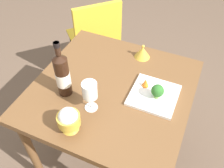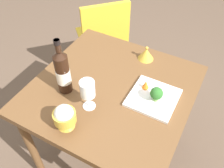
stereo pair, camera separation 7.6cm
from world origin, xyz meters
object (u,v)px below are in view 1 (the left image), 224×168
(serving_plate, at_px, (154,95))
(broccoli_floret, at_px, (157,91))
(wine_glass, at_px, (90,91))
(carrot_garnish_left, at_px, (145,83))
(chair_near_window, at_px, (96,35))
(wine_bottle, at_px, (63,75))
(rice_bowl_lid, at_px, (142,52))
(rice_bowl, at_px, (69,120))

(serving_plate, distance_m, broccoli_floret, 0.06)
(wine_glass, height_order, carrot_garnish_left, wine_glass)
(serving_plate, xyz_separation_m, carrot_garnish_left, (-0.07, 0.04, 0.03))
(chair_near_window, distance_m, wine_bottle, 0.96)
(wine_bottle, xyz_separation_m, carrot_garnish_left, (0.39, 0.21, -0.09))
(broccoli_floret, relative_size, carrot_garnish_left, 1.65)
(wine_glass, relative_size, serving_plate, 0.71)
(wine_bottle, bearing_deg, carrot_garnish_left, 28.24)
(chair_near_window, bearing_deg, wine_glass, -110.03)
(chair_near_window, height_order, wine_bottle, wine_bottle)
(wine_bottle, xyz_separation_m, broccoli_floret, (0.47, 0.15, -0.07))
(rice_bowl_lid, xyz_separation_m, carrot_garnish_left, (0.10, -0.25, 0.00))
(serving_plate, bearing_deg, rice_bowl, -130.10)
(rice_bowl_lid, distance_m, serving_plate, 0.34)
(broccoli_floret, xyz_separation_m, carrot_garnish_left, (-0.08, 0.06, -0.02))
(chair_near_window, relative_size, broccoli_floret, 9.91)
(chair_near_window, bearing_deg, carrot_garnish_left, -90.83)
(chair_near_window, xyz_separation_m, serving_plate, (0.71, -0.68, 0.24))
(wine_glass, height_order, broccoli_floret, wine_glass)
(rice_bowl_lid, bearing_deg, chair_near_window, 144.07)
(carrot_garnish_left, bearing_deg, rice_bowl, -120.94)
(rice_bowl, xyz_separation_m, broccoli_floret, (0.33, 0.35, -0.01))
(wine_glass, xyz_separation_m, carrot_garnish_left, (0.21, 0.25, -0.09))
(wine_bottle, relative_size, rice_bowl, 2.38)
(chair_near_window, bearing_deg, rice_bowl_lid, -81.69)
(wine_bottle, xyz_separation_m, serving_plate, (0.45, 0.17, -0.13))
(chair_near_window, height_order, rice_bowl_lid, same)
(serving_plate, bearing_deg, chair_near_window, 135.97)
(wine_glass, relative_size, rice_bowl_lid, 1.79)
(broccoli_floret, bearing_deg, rice_bowl_lid, 120.96)
(wine_glass, bearing_deg, serving_plate, 37.16)
(rice_bowl, xyz_separation_m, carrot_garnish_left, (0.24, 0.41, -0.03))
(rice_bowl_lid, bearing_deg, carrot_garnish_left, -67.73)
(rice_bowl, relative_size, rice_bowl_lid, 1.42)
(carrot_garnish_left, bearing_deg, serving_plate, -31.61)
(wine_glass, distance_m, rice_bowl_lid, 0.52)
(rice_bowl, height_order, serving_plate, rice_bowl)
(wine_glass, height_order, serving_plate, wine_glass)
(wine_bottle, relative_size, carrot_garnish_left, 6.49)
(serving_plate, bearing_deg, wine_bottle, -159.58)
(wine_glass, bearing_deg, wine_bottle, 167.37)
(wine_glass, relative_size, carrot_garnish_left, 3.44)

